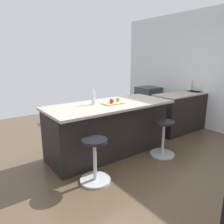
{
  "coord_description": "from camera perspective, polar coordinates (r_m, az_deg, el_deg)",
  "views": [
    {
      "loc": [
        2.1,
        2.93,
        1.72
      ],
      "look_at": [
        -0.05,
        0.01,
        0.8
      ],
      "focal_mm": 34.31,
      "sensor_mm": 36.0,
      "label": 1
    }
  ],
  "objects": [
    {
      "name": "oven_range",
      "position": [
        6.5,
        9.61,
        2.72
      ],
      "size": [
        0.6,
        0.61,
        0.88
      ],
      "color": "#38383D",
      "rests_on": "ground_plane"
    },
    {
      "name": "ground_plane",
      "position": [
        3.99,
        -0.66,
        -11.22
      ],
      "size": [
        7.4,
        7.4,
        0.0
      ],
      "primitive_type": "plane",
      "color": "brown"
    },
    {
      "name": "apple_red",
      "position": [
        3.67,
        -0.1,
        2.96
      ],
      "size": [
        0.08,
        0.08,
        0.08
      ],
      "primitive_type": "sphere",
      "color": "red",
      "rests_on": "cutting_board"
    },
    {
      "name": "sink_cabinet",
      "position": [
        5.65,
        19.78,
        0.55
      ],
      "size": [
        2.08,
        0.6,
        1.19
      ],
      "color": "black",
      "rests_on": "ground_plane"
    },
    {
      "name": "interior_partition_left",
      "position": [
        5.76,
        23.33,
        10.16
      ],
      "size": [
        0.12,
        5.28,
        2.84
      ],
      "color": "silver",
      "rests_on": "ground_plane"
    },
    {
      "name": "apple_green",
      "position": [
        3.84,
        1.57,
        3.39
      ],
      "size": [
        0.07,
        0.07,
        0.07
      ],
      "primitive_type": "sphere",
      "color": "#609E2D",
      "rests_on": "cutting_board"
    },
    {
      "name": "kitchen_island",
      "position": [
        3.91,
        -0.85,
        -4.31
      ],
      "size": [
        2.27,
        0.98,
        0.94
      ],
      "color": "black",
      "rests_on": "ground_plane"
    },
    {
      "name": "stool_by_window",
      "position": [
        3.97,
        13.46,
        -7.08
      ],
      "size": [
        0.44,
        0.44,
        0.64
      ],
      "color": "#B7B7BC",
      "rests_on": "ground_plane"
    },
    {
      "name": "cutting_board",
      "position": [
        3.74,
        0.16,
        2.39
      ],
      "size": [
        0.36,
        0.24,
        0.02
      ],
      "primitive_type": "cube",
      "color": "tan",
      "rests_on": "kitchen_island"
    },
    {
      "name": "water_bottle",
      "position": [
        3.68,
        -5.02,
        3.9
      ],
      "size": [
        0.06,
        0.06,
        0.31
      ],
      "color": "silver",
      "rests_on": "kitchen_island"
    },
    {
      "name": "stool_middle",
      "position": [
        3.09,
        -4.58,
        -13.08
      ],
      "size": [
        0.44,
        0.44,
        0.64
      ],
      "color": "#B7B7BC",
      "rests_on": "ground_plane"
    }
  ]
}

